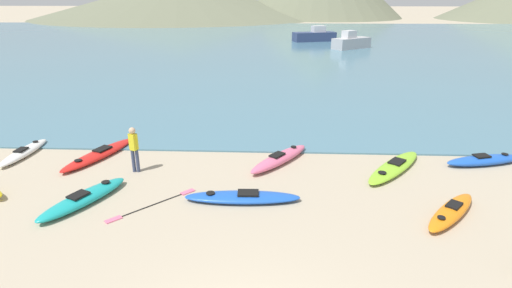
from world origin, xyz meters
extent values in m
cube|color=teal|center=(0.00, 44.53, 0.03)|extent=(160.00, 70.00, 0.06)
ellipsoid|color=blue|center=(-0.49, 5.76, 0.12)|extent=(3.38, 0.84, 0.24)
cube|color=black|center=(-0.32, 5.76, 0.27)|extent=(0.62, 0.42, 0.05)
cylinder|color=black|center=(-1.41, 5.73, 0.26)|extent=(0.26, 0.26, 0.02)
ellipsoid|color=red|center=(-6.00, 8.82, 0.13)|extent=(1.91, 3.58, 0.25)
cube|color=black|center=(-5.94, 8.99, 0.28)|extent=(0.59, 0.74, 0.05)
cylinder|color=black|center=(-6.35, 7.90, 0.26)|extent=(0.25, 0.25, 0.02)
ellipsoid|color=teal|center=(-5.03, 5.43, 0.15)|extent=(1.95, 2.99, 0.31)
cube|color=black|center=(-5.10, 5.30, 0.33)|extent=(0.58, 0.65, 0.05)
cylinder|color=black|center=(-4.67, 6.17, 0.32)|extent=(0.25, 0.25, 0.02)
ellipsoid|color=#E5668C|center=(0.62, 8.60, 0.17)|extent=(2.36, 2.93, 0.34)
cube|color=black|center=(0.52, 8.47, 0.37)|extent=(0.60, 0.66, 0.05)
cylinder|color=black|center=(1.13, 9.31, 0.35)|extent=(0.21, 0.21, 0.02)
ellipsoid|color=orange|center=(5.21, 5.18, 0.14)|extent=(2.25, 2.43, 0.27)
cube|color=black|center=(5.31, 5.28, 0.30)|extent=(0.56, 0.58, 0.05)
cylinder|color=black|center=(4.71, 4.62, 0.28)|extent=(0.20, 0.20, 0.02)
ellipsoid|color=#8CCC2D|center=(4.52, 8.15, 0.12)|extent=(2.81, 3.27, 0.24)
cube|color=black|center=(4.63, 8.29, 0.27)|extent=(0.72, 0.76, 0.05)
cylinder|color=black|center=(3.90, 7.38, 0.25)|extent=(0.26, 0.26, 0.02)
ellipsoid|color=blue|center=(7.82, 8.81, 0.16)|extent=(2.98, 1.33, 0.32)
cube|color=black|center=(7.67, 8.77, 0.34)|extent=(0.59, 0.47, 0.05)
cylinder|color=black|center=(8.59, 9.00, 0.33)|extent=(0.22, 0.22, 0.02)
ellipsoid|color=white|center=(-8.88, 8.87, 0.13)|extent=(0.64, 2.77, 0.26)
cube|color=black|center=(-8.88, 8.74, 0.29)|extent=(0.33, 0.50, 0.05)
cylinder|color=black|center=(-8.86, 9.63, 0.27)|extent=(0.20, 0.20, 0.02)
cylinder|color=#384260|center=(-4.30, 7.64, 0.40)|extent=(0.12, 0.12, 0.79)
cylinder|color=#384260|center=(-4.16, 7.64, 0.40)|extent=(0.12, 0.12, 0.79)
cube|color=yellow|center=(-4.23, 7.64, 1.07)|extent=(0.27, 0.25, 0.56)
cylinder|color=yellow|center=(-4.35, 7.64, 1.09)|extent=(0.08, 0.08, 0.53)
cylinder|color=yellow|center=(-4.11, 7.64, 1.09)|extent=(0.08, 0.08, 0.53)
sphere|color=tan|center=(-4.23, 7.64, 1.47)|extent=(0.21, 0.21, 0.21)
cube|color=navy|center=(5.32, 47.32, 0.61)|extent=(5.58, 3.37, 1.09)
cube|color=silver|center=(5.82, 47.48, 1.53)|extent=(1.84, 1.54, 0.76)
cube|color=#B2B2B7|center=(8.71, 40.33, 0.62)|extent=(4.57, 4.05, 1.12)
cube|color=silver|center=(8.35, 40.05, 1.57)|extent=(1.67, 1.60, 0.78)
cylinder|color=black|center=(-3.02, 5.39, 0.01)|extent=(1.36, 1.37, 0.03)
cube|color=#E5668C|center=(-3.84, 4.56, 0.01)|extent=(0.44, 0.44, 0.03)
cube|color=#E5668C|center=(-2.20, 6.22, 0.01)|extent=(0.44, 0.44, 0.03)
camera|label=1|loc=(0.37, -4.48, 5.65)|focal=28.00mm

